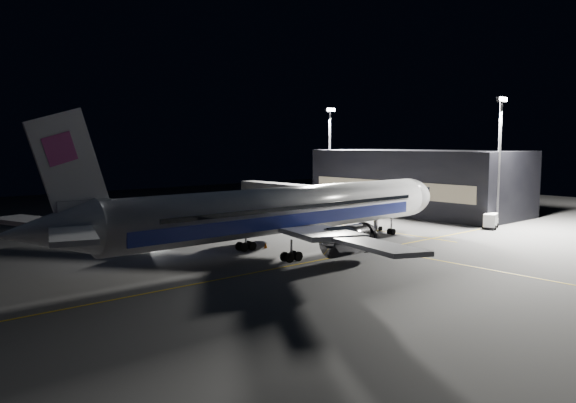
# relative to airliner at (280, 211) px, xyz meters

# --- Properties ---
(ground) EXTENTS (200.00, 200.00, 0.00)m
(ground) POSITION_rel_airliner_xyz_m (1.08, 0.00, -5.16)
(ground) COLOR #4C4C4F
(ground) RESTS_ON ground
(guide_line_main) EXTENTS (0.25, 80.00, 0.01)m
(guide_line_main) POSITION_rel_airliner_xyz_m (11.08, 0.00, -5.16)
(guide_line_main) COLOR gold
(guide_line_main) RESTS_ON ground
(guide_line_cross) EXTENTS (70.00, 0.25, 0.01)m
(guide_line_cross) POSITION_rel_airliner_xyz_m (1.08, -6.00, -5.16)
(guide_line_cross) COLOR gold
(guide_line_cross) RESTS_ON ground
(guide_line_side) EXTENTS (0.25, 40.00, 0.01)m
(guide_line_side) POSITION_rel_airliner_xyz_m (23.08, 10.00, -5.16)
(guide_line_side) COLOR gold
(guide_line_side) RESTS_ON ground
(airliner) EXTENTS (61.48, 54.22, 16.64)m
(airliner) POSITION_rel_airliner_xyz_m (0.00, 0.00, 0.00)
(airliner) COLOR silver
(airliner) RESTS_ON ground
(terminal) EXTENTS (18.12, 40.00, 12.00)m
(terminal) POSITION_rel_airliner_xyz_m (47.06, 14.00, 0.83)
(terminal) COLOR black
(terminal) RESTS_ON ground
(jet_bridge) EXTENTS (3.60, 34.40, 6.30)m
(jet_bridge) POSITION_rel_airliner_xyz_m (23.08, 18.06, -0.58)
(jet_bridge) COLOR #B2B2B7
(jet_bridge) RESTS_ON ground
(floodlight_mast_north) EXTENTS (2.40, 0.68, 20.70)m
(floodlight_mast_north) POSITION_rel_airliner_xyz_m (41.08, 31.99, 7.21)
(floodlight_mast_north) COLOR #59595E
(floodlight_mast_north) RESTS_ON ground
(floodlight_mast_south) EXTENTS (2.40, 0.67, 20.70)m
(floodlight_mast_south) POSITION_rel_airliner_xyz_m (41.08, -6.01, 7.21)
(floodlight_mast_south) COLOR #59595E
(floodlight_mast_south) RESTS_ON ground
(service_truck) EXTENTS (4.94, 3.40, 2.36)m
(service_truck) POSITION_rel_airliner_xyz_m (38.34, -6.48, -3.90)
(service_truck) COLOR silver
(service_truck) RESTS_ON ground
(baggage_tug) EXTENTS (2.32, 1.92, 1.59)m
(baggage_tug) POSITION_rel_airliner_xyz_m (-10.79, 14.37, -4.43)
(baggage_tug) COLOR black
(baggage_tug) RESTS_ON ground
(safety_cone_a) EXTENTS (0.45, 0.45, 0.68)m
(safety_cone_a) POSITION_rel_airliner_xyz_m (1.02, 4.00, -4.82)
(safety_cone_a) COLOR orange
(safety_cone_a) RESTS_ON ground
(safety_cone_b) EXTENTS (0.39, 0.39, 0.58)m
(safety_cone_b) POSITION_rel_airliner_xyz_m (0.26, 14.00, -4.87)
(safety_cone_b) COLOR orange
(safety_cone_b) RESTS_ON ground
(safety_cone_c) EXTENTS (0.37, 0.37, 0.55)m
(safety_cone_c) POSITION_rel_airliner_xyz_m (-6.92, 14.00, -4.89)
(safety_cone_c) COLOR orange
(safety_cone_c) RESTS_ON ground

